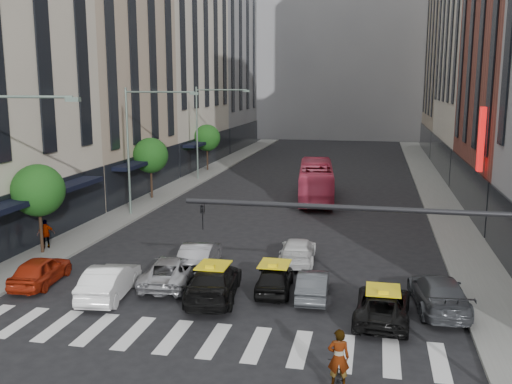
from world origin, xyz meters
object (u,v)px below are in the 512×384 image
Objects in this scene: motorcycle at (338,379)px; pedestrian_far at (46,234)px; car_red at (40,270)px; taxi_left at (214,282)px; bus at (316,181)px; streetlamp_mid at (140,134)px; car_white_front at (110,281)px; streetlamp_far at (206,121)px; taxi_center at (275,278)px.

pedestrian_far reaches higher than motorcycle.
car_red is 8.53m from taxi_left.
bus reaches higher than car_red.
car_white_front is (4.84, -15.17, -5.16)m from streetlamp_mid.
streetlamp_far is at bearing -87.68° from car_white_front.
car_red is 4.02m from car_white_front.
taxi_left is at bearing -56.34° from motorcycle.
taxi_left is (9.44, -14.39, -5.15)m from streetlamp_mid.
motorcycle is 21.12m from pedestrian_far.
streetlamp_mid is 16.00m from streetlamp_far.
streetlamp_far is 1.73× the size of taxi_left.
car_white_front is 2.63× the size of motorcycle.
pedestrian_far reaches higher than car_red.
streetlamp_far is at bearing -130.92° from pedestrian_far.
car_white_front is 7.40m from taxi_center.
taxi_center is at bearing -170.09° from car_white_front.
car_white_front is 0.87× the size of taxi_left.
taxi_center is at bearing -159.80° from taxi_left.
pedestrian_far reaches higher than taxi_center.
taxi_center reaches higher than motorcycle.
streetlamp_far is at bearing -38.89° from bus.
taxi_center is at bearing -179.12° from car_red.
bus reaches higher than motorcycle.
taxi_center is at bearing 84.89° from bus.
motorcycle is at bearing 91.16° from bus.
car_white_front is 9.07m from pedestrian_far.
bus is at bearing -120.67° from car_red.
car_white_front is at bearing -37.20° from motorcycle.
streetlamp_mid and streetlamp_far have the same top height.
car_red is (0.90, -14.36, -5.22)m from streetlamp_mid.
taxi_center is at bearing 128.04° from pedestrian_far.
taxi_left is 3.03× the size of motorcycle.
bus is (11.56, 8.56, -4.35)m from streetlamp_mid.
car_white_front is 0.40× the size of bus.
car_white_front is 1.16× the size of taxi_center.
taxi_left is 1.34× the size of taxi_center.
taxi_center is 2.35× the size of pedestrian_far.
streetlamp_mid is at bearing -138.58° from pedestrian_far.
bus is at bearing -102.73° from taxi_left.
taxi_center is 0.35× the size of bus.
streetlamp_far is at bearing -71.36° from taxi_center.
bus is at bearing -112.30° from car_white_front.
car_red is 0.78× the size of taxi_left.
taxi_left is at bearing 78.59° from bus.
streetlamp_far is 2.23× the size of car_red.
bus is 22.35m from pedestrian_far.
streetlamp_far is at bearing -94.04° from car_red.
motorcycle is at bearing -67.57° from streetlamp_far.
car_white_front reaches higher than car_red.
streetlamp_far is 31.96m from car_white_front.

